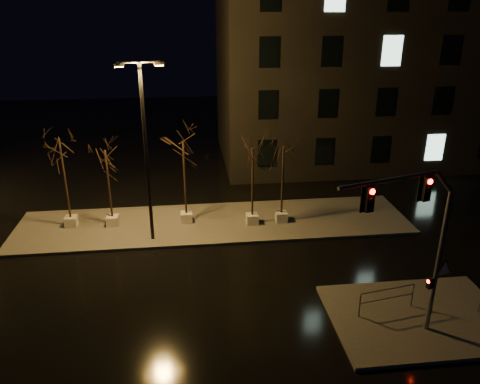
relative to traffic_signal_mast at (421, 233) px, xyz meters
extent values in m
plane|color=black|center=(-6.40, 4.55, -4.42)|extent=(90.00, 90.00, 0.00)
cube|color=#4A4842|center=(-6.40, 10.55, -4.34)|extent=(22.00, 5.00, 0.15)
cube|color=#4A4842|center=(1.10, 1.05, -4.34)|extent=(7.00, 5.00, 0.15)
cube|color=black|center=(7.60, 22.55, 3.08)|extent=(25.00, 12.00, 15.00)
cube|color=#B8B4AC|center=(-14.34, 10.99, -3.99)|extent=(0.65, 0.65, 0.55)
cylinder|color=black|center=(-14.34, 10.99, -1.48)|extent=(0.11, 0.11, 4.47)
cube|color=#B8B4AC|center=(-12.06, 10.80, -3.99)|extent=(0.65, 0.65, 0.55)
cylinder|color=black|center=(-12.06, 10.80, -1.82)|extent=(0.11, 0.11, 3.80)
cube|color=#B8B4AC|center=(-7.97, 10.78, -3.99)|extent=(0.65, 0.65, 0.55)
cylinder|color=black|center=(-7.97, 10.78, -1.63)|extent=(0.11, 0.11, 4.18)
cube|color=#B8B4AC|center=(-4.32, 10.13, -3.99)|extent=(0.65, 0.65, 0.55)
cylinder|color=black|center=(-4.32, 10.13, -1.79)|extent=(0.11, 0.11, 3.86)
cube|color=#B8B4AC|center=(-2.64, 10.22, -3.99)|extent=(0.65, 0.65, 0.55)
cylinder|color=black|center=(-2.64, 10.22, -1.78)|extent=(0.11, 0.11, 3.87)
cylinder|color=slate|center=(1.01, 0.29, -1.45)|extent=(0.17, 0.17, 5.64)
cylinder|color=slate|center=(-1.56, -0.44, 2.16)|extent=(3.66, 1.15, 0.13)
cube|color=black|center=(-0.07, -0.02, 1.65)|extent=(0.33, 0.28, 0.85)
cube|color=black|center=(-2.24, -0.63, 1.65)|extent=(0.33, 0.28, 0.85)
cube|color=black|center=(0.81, 0.23, -2.20)|extent=(0.25, 0.22, 0.42)
cone|color=red|center=(1.30, 0.32, -1.73)|extent=(0.95, 0.29, 0.98)
sphere|color=#FF0C07|center=(1.01, 0.29, 1.93)|extent=(0.17, 0.17, 0.17)
cylinder|color=black|center=(-9.77, 8.93, 0.24)|extent=(0.18, 0.18, 9.02)
cylinder|color=black|center=(-9.77, 8.93, 4.75)|extent=(1.97, 0.41, 0.09)
cube|color=#FFA932|center=(-10.66, 8.78, 4.62)|extent=(0.49, 0.32, 0.18)
cube|color=#FFA932|center=(-8.88, 9.07, 4.62)|extent=(0.49, 0.32, 0.18)
cylinder|color=slate|center=(-1.30, 1.30, -3.78)|extent=(0.05, 0.05, 0.98)
cylinder|color=slate|center=(1.07, 1.71, -3.78)|extent=(0.05, 0.05, 0.98)
cylinder|color=slate|center=(-0.12, 1.50, -3.23)|extent=(2.38, 0.46, 0.04)
cylinder|color=slate|center=(-0.12, 1.50, -3.67)|extent=(2.38, 0.46, 0.04)
cylinder|color=slate|center=(3.59, 1.02, -3.79)|extent=(0.05, 0.05, 0.95)
camera|label=1|loc=(-7.75, -13.35, 7.28)|focal=35.00mm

